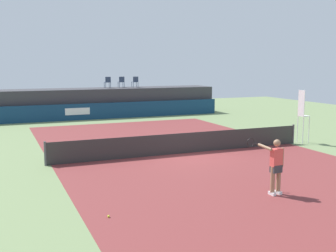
{
  "coord_description": "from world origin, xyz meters",
  "views": [
    {
      "loc": [
        -7.98,
        -17.17,
        4.08
      ],
      "look_at": [
        0.01,
        2.0,
        1.0
      ],
      "focal_mm": 44.69,
      "sensor_mm": 36.0,
      "label": 1
    }
  ],
  "objects_px": {
    "net_post_far": "(293,134)",
    "tennis_player": "(275,165)",
    "spectator_chair_center": "(135,81)",
    "tennis_ball": "(109,216)",
    "spectator_chair_left": "(121,82)",
    "spectator_chair_far_left": "(108,82)",
    "net_post_near": "(45,154)",
    "umpire_chair": "(302,113)"
  },
  "relations": [
    {
      "from": "spectator_chair_far_left",
      "to": "tennis_player",
      "type": "distance_m",
      "value": 22.18
    },
    {
      "from": "spectator_chair_left",
      "to": "spectator_chair_center",
      "type": "bearing_deg",
      "value": -16.11
    },
    {
      "from": "net_post_near",
      "to": "spectator_chair_far_left",
      "type": "bearing_deg",
      "value": 66.79
    },
    {
      "from": "umpire_chair",
      "to": "tennis_player",
      "type": "xyz_separation_m",
      "value": [
        -6.69,
        -6.68,
        -0.63
      ]
    },
    {
      "from": "tennis_ball",
      "to": "spectator_chair_left",
      "type": "bearing_deg",
      "value": 72.73
    },
    {
      "from": "tennis_ball",
      "to": "net_post_near",
      "type": "bearing_deg",
      "value": 97.52
    },
    {
      "from": "net_post_near",
      "to": "tennis_ball",
      "type": "bearing_deg",
      "value": -82.48
    },
    {
      "from": "spectator_chair_far_left",
      "to": "umpire_chair",
      "type": "relative_size",
      "value": 0.32
    },
    {
      "from": "tennis_player",
      "to": "tennis_ball",
      "type": "xyz_separation_m",
      "value": [
        -5.36,
        0.03,
        -0.92
      ]
    },
    {
      "from": "spectator_chair_far_left",
      "to": "tennis_ball",
      "type": "bearing_deg",
      "value": -104.56
    },
    {
      "from": "spectator_chair_far_left",
      "to": "net_post_near",
      "type": "bearing_deg",
      "value": -113.21
    },
    {
      "from": "tennis_player",
      "to": "net_post_near",
      "type": "bearing_deg",
      "value": 133.04
    },
    {
      "from": "spectator_chair_far_left",
      "to": "umpire_chair",
      "type": "distance_m",
      "value": 16.71
    },
    {
      "from": "umpire_chair",
      "to": "tennis_ball",
      "type": "relative_size",
      "value": 40.59
    },
    {
      "from": "spectator_chair_far_left",
      "to": "net_post_far",
      "type": "bearing_deg",
      "value": -69.43
    },
    {
      "from": "spectator_chair_center",
      "to": "spectator_chair_left",
      "type": "bearing_deg",
      "value": 163.89
    },
    {
      "from": "umpire_chair",
      "to": "tennis_player",
      "type": "relative_size",
      "value": 1.56
    },
    {
      "from": "spectator_chair_left",
      "to": "net_post_near",
      "type": "relative_size",
      "value": 0.89
    },
    {
      "from": "spectator_chair_left",
      "to": "net_post_far",
      "type": "bearing_deg",
      "value": -73.3
    },
    {
      "from": "spectator_chair_left",
      "to": "tennis_player",
      "type": "bearing_deg",
      "value": -93.91
    },
    {
      "from": "spectator_chair_far_left",
      "to": "spectator_chair_center",
      "type": "xyz_separation_m",
      "value": [
        2.21,
        -0.26,
        0.0
      ]
    },
    {
      "from": "spectator_chair_center",
      "to": "tennis_player",
      "type": "relative_size",
      "value": 0.5
    },
    {
      "from": "tennis_player",
      "to": "tennis_ball",
      "type": "distance_m",
      "value": 5.44
    },
    {
      "from": "net_post_far",
      "to": "spectator_chair_left",
      "type": "bearing_deg",
      "value": 106.7
    },
    {
      "from": "spectator_chair_left",
      "to": "spectator_chair_center",
      "type": "xyz_separation_m",
      "value": [
        1.07,
        -0.31,
        0.0
      ]
    },
    {
      "from": "tennis_ball",
      "to": "umpire_chair",
      "type": "bearing_deg",
      "value": 28.87
    },
    {
      "from": "spectator_chair_left",
      "to": "tennis_player",
      "type": "relative_size",
      "value": 0.5
    },
    {
      "from": "spectator_chair_center",
      "to": "net_post_far",
      "type": "height_order",
      "value": "spectator_chair_center"
    },
    {
      "from": "spectator_chair_center",
      "to": "tennis_player",
      "type": "xyz_separation_m",
      "value": [
        -2.58,
        -21.85,
        -1.73
      ]
    },
    {
      "from": "spectator_chair_center",
      "to": "tennis_ball",
      "type": "xyz_separation_m",
      "value": [
        -7.95,
        -21.82,
        -2.66
      ]
    },
    {
      "from": "net_post_far",
      "to": "tennis_player",
      "type": "distance_m",
      "value": 9.1
    },
    {
      "from": "spectator_chair_far_left",
      "to": "spectator_chair_left",
      "type": "bearing_deg",
      "value": 2.54
    },
    {
      "from": "net_post_near",
      "to": "spectator_chair_center",
      "type": "bearing_deg",
      "value": 59.8
    },
    {
      "from": "net_post_near",
      "to": "tennis_player",
      "type": "relative_size",
      "value": 0.56
    },
    {
      "from": "umpire_chair",
      "to": "tennis_player",
      "type": "height_order",
      "value": "umpire_chair"
    },
    {
      "from": "net_post_far",
      "to": "tennis_ball",
      "type": "bearing_deg",
      "value": -150.0
    },
    {
      "from": "net_post_near",
      "to": "tennis_player",
      "type": "bearing_deg",
      "value": -46.96
    },
    {
      "from": "spectator_chair_center",
      "to": "umpire_chair",
      "type": "relative_size",
      "value": 0.32
    },
    {
      "from": "net_post_far",
      "to": "spectator_chair_center",
      "type": "bearing_deg",
      "value": 103.26
    },
    {
      "from": "spectator_chair_far_left",
      "to": "spectator_chair_left",
      "type": "height_order",
      "value": "same"
    },
    {
      "from": "tennis_player",
      "to": "spectator_chair_far_left",
      "type": "bearing_deg",
      "value": 89.04
    },
    {
      "from": "net_post_near",
      "to": "net_post_far",
      "type": "xyz_separation_m",
      "value": [
        12.4,
        0.0,
        0.0
      ]
    }
  ]
}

